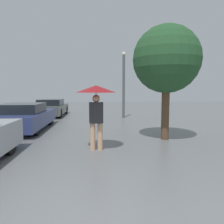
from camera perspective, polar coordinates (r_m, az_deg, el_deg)
pedestrian at (r=6.07m, az=-4.18°, el=3.83°), size 1.13×1.13×1.82m
parked_car_middle at (r=10.11m, az=-21.92°, el=-1.23°), size 1.82×4.25×1.14m
parked_car_farthest at (r=15.28m, az=-15.51°, el=1.08°), size 1.71×4.27×1.11m
tree at (r=7.75m, az=14.06°, el=13.08°), size 2.27×2.27×3.87m
street_lamp at (r=13.51m, az=3.06°, el=7.78°), size 0.25×0.25×4.02m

